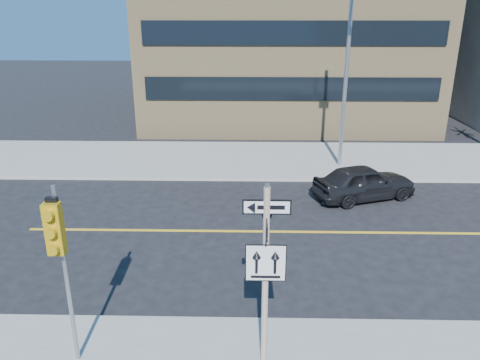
{
  "coord_description": "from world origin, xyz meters",
  "views": [
    {
      "loc": [
        -0.32,
        -10.56,
        7.25
      ],
      "look_at": [
        -0.65,
        4.0,
        1.9
      ],
      "focal_mm": 35.0,
      "sensor_mm": 36.0,
      "label": 1
    }
  ],
  "objects_px": {
    "parked_car_a": "(364,182)",
    "streetlight_a": "(348,68)",
    "traffic_signal": "(58,243)",
    "sign_pole": "(265,268)"
  },
  "relations": [
    {
      "from": "parked_car_a",
      "to": "streetlight_a",
      "type": "height_order",
      "value": "streetlight_a"
    },
    {
      "from": "sign_pole",
      "to": "streetlight_a",
      "type": "xyz_separation_m",
      "value": [
        4.0,
        13.27,
        2.32
      ]
    },
    {
      "from": "sign_pole",
      "to": "streetlight_a",
      "type": "bearing_deg",
      "value": 73.23
    },
    {
      "from": "traffic_signal",
      "to": "streetlight_a",
      "type": "xyz_separation_m",
      "value": [
        8.0,
        13.42,
        1.73
      ]
    },
    {
      "from": "traffic_signal",
      "to": "parked_car_a",
      "type": "bearing_deg",
      "value": 49.73
    },
    {
      "from": "parked_car_a",
      "to": "streetlight_a",
      "type": "bearing_deg",
      "value": -15.63
    },
    {
      "from": "traffic_signal",
      "to": "sign_pole",
      "type": "bearing_deg",
      "value": 2.11
    },
    {
      "from": "sign_pole",
      "to": "parked_car_a",
      "type": "xyz_separation_m",
      "value": [
        4.27,
        9.61,
        -1.73
      ]
    },
    {
      "from": "parked_car_a",
      "to": "streetlight_a",
      "type": "relative_size",
      "value": 0.52
    },
    {
      "from": "traffic_signal",
      "to": "parked_car_a",
      "type": "distance_m",
      "value": 13.0
    }
  ]
}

